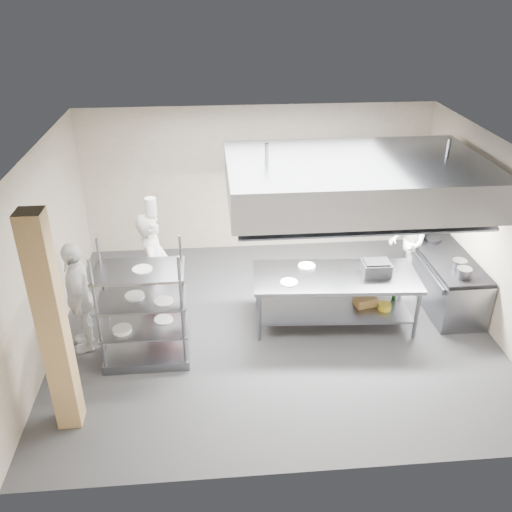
{
  "coord_description": "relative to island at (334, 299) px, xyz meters",
  "views": [
    {
      "loc": [
        -0.95,
        -7.4,
        5.27
      ],
      "look_at": [
        -0.28,
        0.2,
        1.23
      ],
      "focal_mm": 38.0,
      "sensor_mm": 36.0,
      "label": 1
    }
  ],
  "objects": [
    {
      "name": "floor",
      "position": [
        -1.0,
        -0.03,
        -0.46
      ],
      "size": [
        7.0,
        7.0,
        0.0
      ],
      "primitive_type": "plane",
      "color": "#2B2B2D",
      "rests_on": "ground"
    },
    {
      "name": "ceiling",
      "position": [
        -1.0,
        -0.03,
        2.54
      ],
      "size": [
        7.0,
        7.0,
        0.0
      ],
      "primitive_type": "plane",
      "rotation": [
        3.14,
        0.0,
        0.0
      ],
      "color": "silver",
      "rests_on": "wall_back"
    },
    {
      "name": "wall_back",
      "position": [
        -1.0,
        2.97,
        1.04
      ],
      "size": [
        7.0,
        0.0,
        7.0
      ],
      "primitive_type": "plane",
      "rotation": [
        1.57,
        0.0,
        0.0
      ],
      "color": "gray",
      "rests_on": "ground"
    },
    {
      "name": "wall_left",
      "position": [
        -4.5,
        -0.03,
        1.04
      ],
      "size": [
        0.0,
        6.0,
        6.0
      ],
      "primitive_type": "plane",
      "rotation": [
        1.57,
        0.0,
        1.57
      ],
      "color": "gray",
      "rests_on": "ground"
    },
    {
      "name": "wall_right",
      "position": [
        2.5,
        -0.03,
        1.04
      ],
      "size": [
        0.0,
        6.0,
        6.0
      ],
      "primitive_type": "plane",
      "rotation": [
        1.57,
        0.0,
        -1.57
      ],
      "color": "gray",
      "rests_on": "ground"
    },
    {
      "name": "column",
      "position": [
        -3.9,
        -1.93,
        1.04
      ],
      "size": [
        0.3,
        0.3,
        3.0
      ],
      "primitive_type": "cube",
      "color": "tan",
      "rests_on": "floor"
    },
    {
      "name": "exhaust_hood",
      "position": [
        0.3,
        0.37,
        1.94
      ],
      "size": [
        4.0,
        2.5,
        0.6
      ],
      "primitive_type": "cube",
      "color": "gray",
      "rests_on": "ceiling"
    },
    {
      "name": "hood_strip_a",
      "position": [
        -0.6,
        0.37,
        1.62
      ],
      "size": [
        1.6,
        0.12,
        0.04
      ],
      "primitive_type": "cube",
      "color": "white",
      "rests_on": "exhaust_hood"
    },
    {
      "name": "hood_strip_b",
      "position": [
        1.2,
        0.37,
        1.62
      ],
      "size": [
        1.6,
        0.12,
        0.04
      ],
      "primitive_type": "cube",
      "color": "white",
      "rests_on": "exhaust_hood"
    },
    {
      "name": "wall_shelf",
      "position": [
        0.8,
        2.81,
        1.04
      ],
      "size": [
        1.5,
        0.28,
        0.04
      ],
      "primitive_type": "cube",
      "color": "gray",
      "rests_on": "wall_back"
    },
    {
      "name": "island",
      "position": [
        0.0,
        0.0,
        0.0
      ],
      "size": [
        2.72,
        1.28,
        0.91
      ],
      "primitive_type": null,
      "rotation": [
        0.0,
        0.0,
        -0.07
      ],
      "color": "gray",
      "rests_on": "floor"
    },
    {
      "name": "island_worktop",
      "position": [
        0.0,
        0.0,
        0.42
      ],
      "size": [
        2.72,
        1.28,
        0.06
      ],
      "primitive_type": "cube",
      "rotation": [
        0.0,
        0.0,
        -0.07
      ],
      "color": "gray",
      "rests_on": "island"
    },
    {
      "name": "island_undershelf",
      "position": [
        0.0,
        0.0,
        -0.16
      ],
      "size": [
        2.5,
        1.15,
        0.04
      ],
      "primitive_type": "cube",
      "rotation": [
        0.0,
        0.0,
        -0.07
      ],
      "color": "gray",
      "rests_on": "island"
    },
    {
      "name": "pass_rack",
      "position": [
        -3.01,
        -0.7,
        0.5
      ],
      "size": [
        1.27,
        0.75,
        1.9
      ],
      "primitive_type": null,
      "rotation": [
        0.0,
        0.0,
        0.01
      ],
      "color": "gray",
      "rests_on": "floor"
    },
    {
      "name": "cooking_range",
      "position": [
        2.08,
        0.47,
        -0.04
      ],
      "size": [
        0.8,
        2.0,
        0.84
      ],
      "primitive_type": "cube",
      "color": "slate",
      "rests_on": "floor"
    },
    {
      "name": "range_top",
      "position": [
        2.08,
        0.47,
        0.41
      ],
      "size": [
        0.78,
        1.96,
        0.06
      ],
      "primitive_type": "cube",
      "color": "black",
      "rests_on": "cooking_range"
    },
    {
      "name": "chef_head",
      "position": [
        -2.9,
        0.27,
        0.54
      ],
      "size": [
        0.52,
        0.75,
        1.98
      ],
      "primitive_type": "imported",
      "rotation": [
        0.0,
        0.0,
        1.51
      ],
      "color": "white",
      "rests_on": "floor"
    },
    {
      "name": "chef_line",
      "position": [
        1.6,
        1.18,
        0.39
      ],
      "size": [
        0.81,
        0.95,
        1.7
      ],
      "primitive_type": "imported",
      "rotation": [
        0.0,
        0.0,
        -1.8
      ],
      "color": "silver",
      "rests_on": "floor"
    },
    {
      "name": "chef_plating",
      "position": [
        -4.0,
        -0.29,
        0.45
      ],
      "size": [
        0.62,
        1.12,
        1.81
      ],
      "primitive_type": "imported",
      "rotation": [
        0.0,
        0.0,
        -1.39
      ],
      "color": "silver",
      "rests_on": "floor"
    },
    {
      "name": "griddle",
      "position": [
        0.65,
        -0.02,
        0.56
      ],
      "size": [
        0.45,
        0.35,
        0.22
      ],
      "primitive_type": "cube",
      "rotation": [
        0.0,
        0.0,
        -0.02
      ],
      "color": "slate",
      "rests_on": "island_worktop"
    },
    {
      "name": "wicker_basket",
      "position": [
        0.53,
        -0.02,
        -0.06
      ],
      "size": [
        0.39,
        0.3,
        0.15
      ],
      "primitive_type": "cube",
      "rotation": [
        0.0,
        0.0,
        0.19
      ],
      "color": "olive",
      "rests_on": "island_undershelf"
    },
    {
      "name": "stockpot",
      "position": [
        2.07,
        0.04,
        0.53
      ],
      "size": [
        0.24,
        0.24,
        0.16
      ],
      "primitive_type": "cylinder",
      "color": "gray",
      "rests_on": "range_top"
    },
    {
      "name": "plate_stack",
      "position": [
        -3.01,
        -0.7,
        0.15
      ],
      "size": [
        0.28,
        0.28,
        0.05
      ],
      "primitive_type": "cylinder",
      "color": "white",
      "rests_on": "pass_rack"
    }
  ]
}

